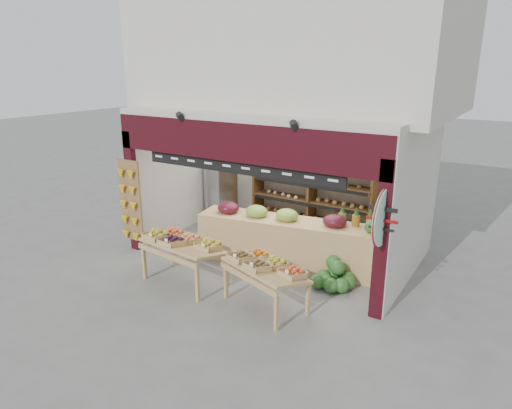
% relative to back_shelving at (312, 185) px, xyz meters
% --- Properties ---
extents(ground, '(60.00, 60.00, 0.00)m').
position_rel_back_shelving_xyz_m(ground, '(-0.14, -1.95, -1.21)').
color(ground, slate).
rests_on(ground, ground).
extents(shop_structure, '(6.36, 5.12, 5.40)m').
position_rel_back_shelving_xyz_m(shop_structure, '(-0.14, -0.33, 2.71)').
color(shop_structure, beige).
rests_on(shop_structure, ground).
extents(banana_board, '(0.60, 0.15, 1.80)m').
position_rel_back_shelving_xyz_m(banana_board, '(-2.87, -3.12, -0.09)').
color(banana_board, olive).
rests_on(banana_board, ground).
extents(gift_sign, '(0.04, 0.93, 0.92)m').
position_rel_back_shelving_xyz_m(gift_sign, '(2.61, -3.09, 0.54)').
color(gift_sign, silver).
rests_on(gift_sign, ground).
extents(back_shelving, '(3.10, 0.51, 1.91)m').
position_rel_back_shelving_xyz_m(back_shelving, '(0.00, 0.00, 0.00)').
color(back_shelving, brown).
rests_on(back_shelving, ground).
extents(refrigerator, '(0.80, 0.80, 1.61)m').
position_rel_back_shelving_xyz_m(refrigerator, '(-2.38, -0.47, -0.40)').
color(refrigerator, silver).
rests_on(refrigerator, ground).
extents(cardboard_stack, '(0.98, 0.70, 0.68)m').
position_rel_back_shelving_xyz_m(cardboard_stack, '(-1.10, -1.14, -0.96)').
color(cardboard_stack, beige).
rests_on(cardboard_stack, ground).
extents(mid_counter, '(3.97, 1.42, 1.21)m').
position_rel_back_shelving_xyz_m(mid_counter, '(0.46, -1.96, -0.68)').
color(mid_counter, tan).
rests_on(mid_counter, ground).
extents(display_table_left, '(1.66, 1.05, 1.00)m').
position_rel_back_shelving_xyz_m(display_table_left, '(-0.98, -3.66, -0.43)').
color(display_table_left, tan).
rests_on(display_table_left, ground).
extents(display_table_right, '(1.64, 1.23, 0.94)m').
position_rel_back_shelving_xyz_m(display_table_right, '(0.84, -3.63, -0.49)').
color(display_table_right, tan).
rests_on(display_table_right, ground).
extents(watermelon_pile, '(0.77, 0.71, 0.54)m').
position_rel_back_shelving_xyz_m(watermelon_pile, '(1.61, -2.40, -1.01)').
color(watermelon_pile, '#17461A').
rests_on(watermelon_pile, ground).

